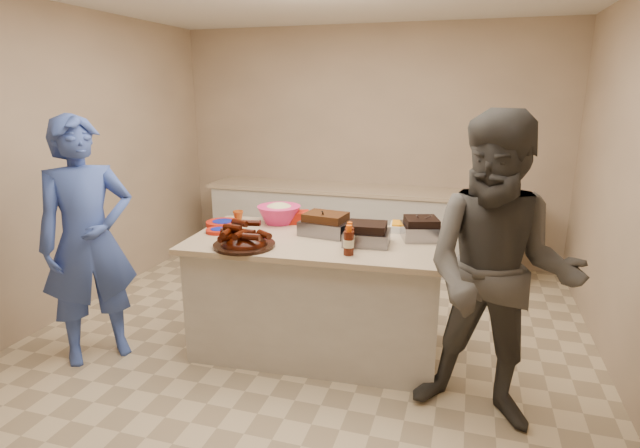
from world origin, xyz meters
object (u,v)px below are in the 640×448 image
(bbq_bottle_a, at_px, (349,255))
(rib_platter, at_px, (244,247))
(island, at_px, (318,347))
(guest_gray, at_px, (484,417))
(mustard_bottle, at_px, (307,236))
(plastic_cup, at_px, (238,220))
(roasting_pan, at_px, (420,239))
(bbq_bottle_b, at_px, (349,250))
(guest_blue, at_px, (102,354))
(coleslaw_bowl, at_px, (279,223))

(bbq_bottle_a, bearing_deg, rib_platter, -177.21)
(island, xyz_separation_m, guest_gray, (1.26, -0.54, 0.00))
(mustard_bottle, bearing_deg, plastic_cup, 158.17)
(roasting_pan, relative_size, mustard_bottle, 2.33)
(island, height_order, roasting_pan, roasting_pan)
(plastic_cup, bearing_deg, bbq_bottle_b, -24.92)
(island, distance_m, mustard_bottle, 0.91)
(bbq_bottle_b, xyz_separation_m, guest_gray, (0.97, -0.35, -0.91))
(rib_platter, distance_m, mustard_bottle, 0.51)
(plastic_cup, relative_size, guest_blue, 0.05)
(bbq_bottle_a, relative_size, mustard_bottle, 1.74)
(bbq_bottle_b, bearing_deg, guest_blue, -167.95)
(rib_platter, xyz_separation_m, guest_gray, (1.70, -0.20, -0.91))
(island, distance_m, guest_blue, 1.68)
(plastic_cup, xyz_separation_m, guest_blue, (-0.77, -0.91, -0.91))
(coleslaw_bowl, bearing_deg, mustard_bottle, -41.61)
(rib_platter, bearing_deg, guest_blue, -167.58)
(bbq_bottle_b, height_order, mustard_bottle, bbq_bottle_b)
(guest_gray, bearing_deg, plastic_cup, 167.56)
(island, relative_size, bbq_bottle_a, 9.25)
(roasting_pan, distance_m, bbq_bottle_b, 0.61)
(island, height_order, rib_platter, rib_platter)
(plastic_cup, relative_size, guest_gray, 0.05)
(island, distance_m, guest_gray, 1.37)
(rib_platter, xyz_separation_m, bbq_bottle_b, (0.73, 0.15, 0.00))
(bbq_bottle_b, relative_size, guest_gray, 0.10)
(island, bearing_deg, roasting_pan, 13.12)
(bbq_bottle_a, relative_size, guest_blue, 0.11)
(coleslaw_bowl, height_order, bbq_bottle_a, coleslaw_bowl)
(rib_platter, relative_size, mustard_bottle, 3.74)
(bbq_bottle_a, height_order, plastic_cup, bbq_bottle_a)
(mustard_bottle, height_order, guest_blue, mustard_bottle)
(guest_gray, bearing_deg, mustard_bottle, 167.18)
(mustard_bottle, bearing_deg, bbq_bottle_a, -39.62)
(island, distance_m, bbq_bottle_a, 1.00)
(plastic_cup, xyz_separation_m, guest_gray, (2.06, -0.86, -0.91))
(roasting_pan, xyz_separation_m, bbq_bottle_b, (-0.45, -0.41, 0.00))
(island, height_order, guest_gray, island)
(bbq_bottle_b, bearing_deg, coleslaw_bowl, 143.94)
(bbq_bottle_a, xyz_separation_m, bbq_bottle_b, (-0.02, 0.11, 0.00))
(rib_platter, height_order, roasting_pan, rib_platter)
(mustard_bottle, bearing_deg, guest_gray, -22.96)
(island, relative_size, coleslaw_bowl, 5.27)
(roasting_pan, xyz_separation_m, coleslaw_bowl, (-1.18, 0.12, 0.00))
(island, xyz_separation_m, roasting_pan, (0.74, 0.22, 0.91))
(bbq_bottle_a, height_order, guest_gray, bbq_bottle_a)
(island, relative_size, roasting_pan, 6.92)
(coleslaw_bowl, height_order, plastic_cup, coleslaw_bowl)
(mustard_bottle, xyz_separation_m, guest_blue, (-1.48, -0.62, -0.91))
(roasting_pan, bearing_deg, island, 179.98)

